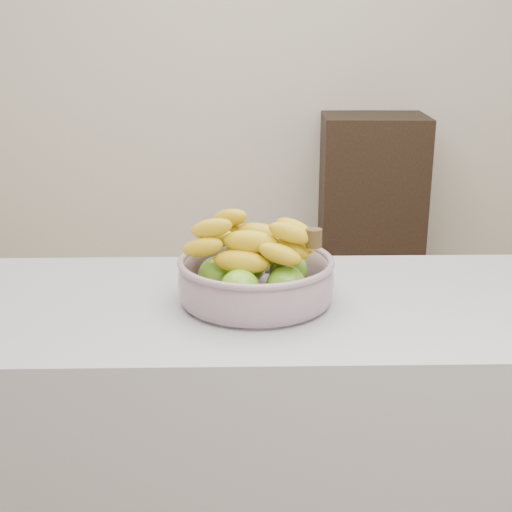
{
  "coord_description": "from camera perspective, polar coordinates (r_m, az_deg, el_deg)",
  "views": [
    {
      "loc": [
        -0.08,
        -2.02,
        1.46
      ],
      "look_at": [
        -0.05,
        -0.62,
        1.0
      ],
      "focal_mm": 50.0,
      "sensor_mm": 36.0,
      "label": 1
    }
  ],
  "objects": [
    {
      "name": "ground",
      "position": [
        2.49,
        0.79,
        -17.61
      ],
      "size": [
        4.0,
        4.0,
        0.0
      ],
      "primitive_type": "plane",
      "color": "tan",
      "rests_on": "ground"
    },
    {
      "name": "fruit_bowl",
      "position": [
        1.48,
        -0.02,
        -1.52
      ],
      "size": [
        0.33,
        0.33,
        0.17
      ],
      "rotation": [
        0.0,
        0.0,
        -0.43
      ],
      "color": "#A0ADC0",
      "rests_on": "counter"
    },
    {
      "name": "cabinet",
      "position": [
        3.98,
        9.16,
        3.99
      ],
      "size": [
        0.57,
        0.46,
        0.99
      ],
      "primitive_type": "cube",
      "rotation": [
        0.0,
        0.0,
        -0.05
      ],
      "color": "black",
      "rests_on": "ground"
    },
    {
      "name": "counter",
      "position": [
        1.72,
        1.62,
        -17.64
      ],
      "size": [
        2.0,
        0.6,
        0.9
      ],
      "primitive_type": "cube",
      "color": "#9A98A0",
      "rests_on": "ground"
    }
  ]
}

